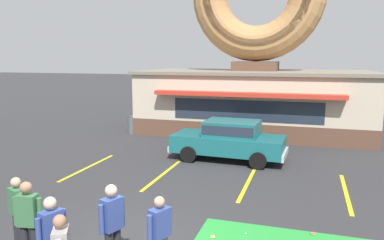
{
  "coord_description": "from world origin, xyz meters",
  "views": [
    {
      "loc": [
        3.67,
        -6.76,
        4.04
      ],
      "look_at": [
        -0.01,
        5.0,
        2.0
      ],
      "focal_mm": 35.0,
      "sensor_mm": 36.0,
      "label": 1
    }
  ],
  "objects_px": {
    "golf_ball": "(246,233)",
    "pedestrian_beanie_man": "(28,220)",
    "trash_bin": "(133,124)",
    "pedestrian_crossing_woman": "(112,224)",
    "pedestrian_blue_sweater_man": "(160,232)",
    "pedestrian_clipboard_woman": "(18,210)",
    "pedestrian_leather_jacket_man": "(52,237)",
    "car_teal": "(229,139)"
  },
  "relations": [
    {
      "from": "golf_ball",
      "to": "pedestrian_beanie_man",
      "type": "xyz_separation_m",
      "value": [
        -3.83,
        -2.52,
        0.91
      ]
    },
    {
      "from": "golf_ball",
      "to": "pedestrian_blue_sweater_man",
      "type": "height_order",
      "value": "pedestrian_blue_sweater_man"
    },
    {
      "from": "golf_ball",
      "to": "pedestrian_leather_jacket_man",
      "type": "relative_size",
      "value": 0.03
    },
    {
      "from": "pedestrian_clipboard_woman",
      "to": "pedestrian_crossing_woman",
      "type": "xyz_separation_m",
      "value": [
        2.35,
        -0.18,
        0.09
      ]
    },
    {
      "from": "pedestrian_blue_sweater_man",
      "to": "pedestrian_crossing_woman",
      "type": "height_order",
      "value": "pedestrian_crossing_woman"
    },
    {
      "from": "car_teal",
      "to": "pedestrian_clipboard_woman",
      "type": "relative_size",
      "value": 2.92
    },
    {
      "from": "pedestrian_blue_sweater_man",
      "to": "pedestrian_crossing_woman",
      "type": "bearing_deg",
      "value": -169.93
    },
    {
      "from": "pedestrian_beanie_man",
      "to": "pedestrian_clipboard_woman",
      "type": "bearing_deg",
      "value": 144.7
    },
    {
      "from": "car_teal",
      "to": "pedestrian_leather_jacket_man",
      "type": "bearing_deg",
      "value": -97.86
    },
    {
      "from": "car_teal",
      "to": "trash_bin",
      "type": "height_order",
      "value": "car_teal"
    },
    {
      "from": "pedestrian_clipboard_woman",
      "to": "trash_bin",
      "type": "xyz_separation_m",
      "value": [
        -3.24,
        12.01,
        -0.37
      ]
    },
    {
      "from": "pedestrian_beanie_man",
      "to": "trash_bin",
      "type": "distance_m",
      "value": 13.12
    },
    {
      "from": "pedestrian_clipboard_woman",
      "to": "pedestrian_crossing_woman",
      "type": "bearing_deg",
      "value": -4.29
    },
    {
      "from": "car_teal",
      "to": "pedestrian_clipboard_woman",
      "type": "height_order",
      "value": "car_teal"
    },
    {
      "from": "pedestrian_blue_sweater_man",
      "to": "trash_bin",
      "type": "bearing_deg",
      "value": 118.34
    },
    {
      "from": "golf_ball",
      "to": "pedestrian_blue_sweater_man",
      "type": "bearing_deg",
      "value": -122.4
    },
    {
      "from": "pedestrian_leather_jacket_man",
      "to": "pedestrian_beanie_man",
      "type": "distance_m",
      "value": 0.96
    },
    {
      "from": "pedestrian_crossing_woman",
      "to": "trash_bin",
      "type": "height_order",
      "value": "pedestrian_crossing_woman"
    },
    {
      "from": "pedestrian_crossing_woman",
      "to": "golf_ball",
      "type": "bearing_deg",
      "value": 45.05
    },
    {
      "from": "pedestrian_crossing_woman",
      "to": "pedestrian_leather_jacket_man",
      "type": "bearing_deg",
      "value": -136.46
    },
    {
      "from": "golf_ball",
      "to": "car_teal",
      "type": "distance_m",
      "value": 6.55
    },
    {
      "from": "trash_bin",
      "to": "pedestrian_crossing_woman",
      "type": "bearing_deg",
      "value": -65.37
    },
    {
      "from": "car_teal",
      "to": "pedestrian_beanie_man",
      "type": "bearing_deg",
      "value": -103.66
    },
    {
      "from": "pedestrian_leather_jacket_man",
      "to": "pedestrian_beanie_man",
      "type": "relative_size",
      "value": 0.97
    },
    {
      "from": "car_teal",
      "to": "trash_bin",
      "type": "xyz_separation_m",
      "value": [
        -6.08,
        3.71,
        -0.37
      ]
    },
    {
      "from": "pedestrian_crossing_woman",
      "to": "trash_bin",
      "type": "relative_size",
      "value": 1.77
    },
    {
      "from": "car_teal",
      "to": "pedestrian_beanie_man",
      "type": "xyz_separation_m",
      "value": [
        -2.14,
        -8.79,
        0.09
      ]
    },
    {
      "from": "trash_bin",
      "to": "pedestrian_leather_jacket_man",
      "type": "bearing_deg",
      "value": -69.59
    },
    {
      "from": "golf_ball",
      "to": "pedestrian_beanie_man",
      "type": "bearing_deg",
      "value": -146.71
    },
    {
      "from": "pedestrian_leather_jacket_man",
      "to": "pedestrian_blue_sweater_man",
      "type": "bearing_deg",
      "value": 28.19
    },
    {
      "from": "pedestrian_leather_jacket_man",
      "to": "pedestrian_clipboard_woman",
      "type": "height_order",
      "value": "pedestrian_leather_jacket_man"
    },
    {
      "from": "golf_ball",
      "to": "pedestrian_crossing_woman",
      "type": "relative_size",
      "value": 0.02
    },
    {
      "from": "car_teal",
      "to": "pedestrian_crossing_woman",
      "type": "xyz_separation_m",
      "value": [
        -0.49,
        -8.47,
        0.09
      ]
    },
    {
      "from": "car_teal",
      "to": "pedestrian_clipboard_woman",
      "type": "distance_m",
      "value": 8.77
    },
    {
      "from": "car_teal",
      "to": "pedestrian_crossing_woman",
      "type": "relative_size",
      "value": 2.68
    },
    {
      "from": "pedestrian_blue_sweater_man",
      "to": "pedestrian_clipboard_woman",
      "type": "height_order",
      "value": "pedestrian_clipboard_woman"
    },
    {
      "from": "trash_bin",
      "to": "pedestrian_clipboard_woman",
      "type": "bearing_deg",
      "value": -74.92
    },
    {
      "from": "pedestrian_beanie_man",
      "to": "car_teal",
      "type": "bearing_deg",
      "value": 76.34
    },
    {
      "from": "golf_ball",
      "to": "pedestrian_leather_jacket_man",
      "type": "distance_m",
      "value": 4.26
    },
    {
      "from": "car_teal",
      "to": "pedestrian_beanie_man",
      "type": "distance_m",
      "value": 9.05
    },
    {
      "from": "pedestrian_beanie_man",
      "to": "pedestrian_crossing_woman",
      "type": "relative_size",
      "value": 1.0
    },
    {
      "from": "pedestrian_crossing_woman",
      "to": "pedestrian_blue_sweater_man",
      "type": "bearing_deg",
      "value": 10.07
    }
  ]
}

